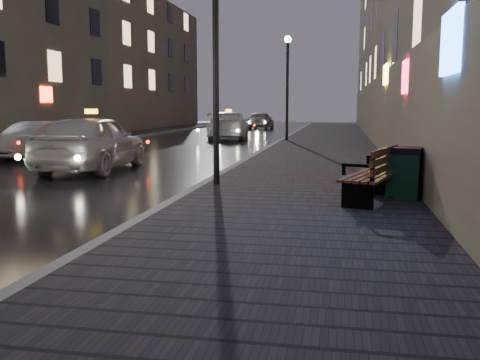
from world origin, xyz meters
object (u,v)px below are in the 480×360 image
object	(u,v)px
lamp_near	(216,33)
bench	(374,174)
taxi_near	(92,142)
car_left_mid	(34,140)
trash_bin	(404,172)
car_far	(261,120)
taxi_mid	(229,125)
lamp_far	(287,75)

from	to	relation	value
lamp_near	bench	xyz separation A→B (m)	(3.37, -1.65, -2.83)
bench	taxi_near	xyz separation A→B (m)	(-7.85, 4.67, 0.18)
lamp_near	car_left_mid	bearing A→B (deg)	142.83
trash_bin	car_left_mid	world-z (taller)	car_left_mid
lamp_near	car_far	bearing A→B (deg)	96.69
bench	taxi_mid	world-z (taller)	taxi_mid
lamp_far	taxi_mid	bearing A→B (deg)	141.87
car_far	car_left_mid	bearing A→B (deg)	83.11
trash_bin	lamp_far	bearing A→B (deg)	115.42
car_far	bench	bearing A→B (deg)	104.80
taxi_near	taxi_mid	world-z (taller)	taxi_near
bench	taxi_mid	bearing A→B (deg)	126.10
lamp_far	trash_bin	bearing A→B (deg)	-77.03
lamp_far	trash_bin	distance (m)	17.83
taxi_near	car_far	world-z (taller)	taxi_near
car_far	taxi_mid	bearing A→B (deg)	93.67
lamp_far	car_far	distance (m)	17.54
bench	taxi_near	size ratio (longest dim) A/B	0.42
lamp_near	bench	world-z (taller)	lamp_near
trash_bin	car_far	bearing A→B (deg)	115.37
bench	trash_bin	xyz separation A→B (m)	(0.58, 0.50, -0.01)
taxi_near	lamp_far	bearing A→B (deg)	-112.20
trash_bin	taxi_mid	distance (m)	21.45
car_far	lamp_far	bearing A→B (deg)	105.84
lamp_near	trash_bin	distance (m)	5.00
lamp_near	taxi_near	distance (m)	6.01
bench	car_left_mid	world-z (taller)	car_left_mid
taxi_near	taxi_mid	distance (m)	15.89
taxi_mid	car_far	distance (m)	14.00
lamp_near	trash_bin	size ratio (longest dim) A/B	5.39
bench	car_far	bearing A→B (deg)	118.95
lamp_far	bench	size ratio (longest dim) A/B	2.52
lamp_far	car_left_mid	xyz separation A→B (m)	(-8.46, -9.59, -2.82)
car_left_mid	taxi_mid	xyz separation A→B (m)	(4.78, 12.48, 0.12)
lamp_near	taxi_near	bearing A→B (deg)	145.98
lamp_near	taxi_mid	xyz separation A→B (m)	(-3.69, 18.89, -2.70)
car_left_mid	car_far	xyz separation A→B (m)	(4.61, 26.47, 0.05)
trash_bin	taxi_near	xyz separation A→B (m)	(-8.42, 4.17, 0.19)
taxi_near	car_left_mid	world-z (taller)	taxi_near
taxi_near	trash_bin	bearing A→B (deg)	150.48
lamp_far	car_left_mid	size ratio (longest dim) A/B	1.31
car_left_mid	trash_bin	bearing A→B (deg)	-23.56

